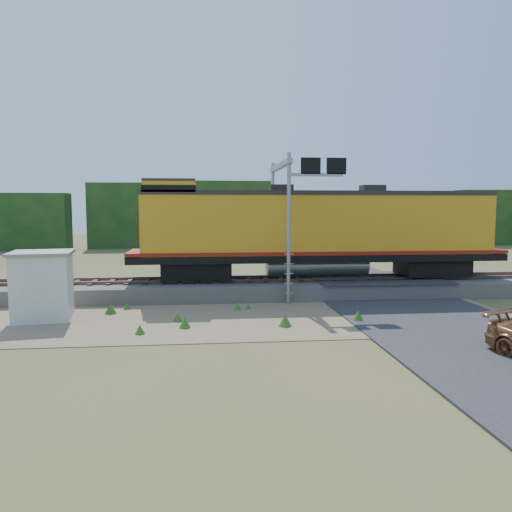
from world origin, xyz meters
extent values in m
plane|color=#475123|center=(0.00, 0.00, 0.00)|extent=(140.00, 140.00, 0.00)
cube|color=slate|center=(0.00, 6.00, 0.40)|extent=(70.00, 5.00, 0.80)
cube|color=brown|center=(0.00, 5.28, 0.88)|extent=(70.00, 0.10, 0.16)
cube|color=brown|center=(0.00, 6.72, 0.88)|extent=(70.00, 0.10, 0.16)
cube|color=#8C7754|center=(-2.00, 0.50, 0.01)|extent=(26.00, 8.00, 0.03)
cube|color=#38383A|center=(7.00, 6.00, 0.83)|extent=(7.00, 5.20, 0.06)
cube|color=#38383A|center=(7.00, 22.00, 0.04)|extent=(7.00, 24.00, 0.08)
cube|color=#163A15|center=(0.00, 38.00, 3.25)|extent=(36.00, 3.00, 6.50)
cube|color=black|center=(-2.79, 6.00, 1.41)|extent=(3.60, 2.30, 0.90)
cube|color=black|center=(10.22, 6.00, 1.41)|extent=(3.60, 2.30, 0.90)
cube|color=black|center=(3.72, 6.00, 2.04)|extent=(20.00, 3.00, 0.36)
cylinder|color=gray|center=(3.72, 6.00, 1.56)|extent=(5.50, 1.20, 1.20)
cube|color=orange|center=(3.72, 6.00, 3.77)|extent=(18.50, 2.90, 3.10)
cube|color=maroon|center=(3.72, 6.00, 2.34)|extent=(20.00, 3.05, 0.18)
cube|color=#28231E|center=(3.72, 6.00, 5.44)|extent=(18.50, 2.95, 0.24)
cube|color=orange|center=(-4.09, 6.00, 5.67)|extent=(2.60, 2.90, 0.70)
cube|color=#28231E|center=(-4.09, 6.00, 6.06)|extent=(2.60, 2.95, 0.12)
cube|color=black|center=(-4.09, 6.00, 5.62)|extent=(2.65, 2.95, 0.35)
cube|color=maroon|center=(-5.59, 6.00, 3.42)|extent=(0.10, 2.00, 1.20)
cube|color=#28231E|center=(1.72, 6.00, 5.67)|extent=(1.20, 1.00, 0.45)
cube|color=#28231E|center=(6.72, 6.00, 5.67)|extent=(1.20, 1.00, 0.45)
cube|color=silver|center=(-9.11, 1.04, 1.38)|extent=(2.50, 2.50, 2.76)
cube|color=gray|center=(-9.11, 1.04, 2.81)|extent=(2.75, 2.75, 0.13)
cylinder|color=gray|center=(1.66, 3.20, 3.65)|extent=(0.19, 0.19, 7.29)
cylinder|color=gray|center=(1.66, 8.80, 3.65)|extent=(0.19, 0.19, 7.29)
cube|color=gray|center=(1.66, 6.00, 6.87)|extent=(0.26, 6.20, 0.26)
cube|color=gray|center=(2.91, 3.20, 6.25)|extent=(2.71, 0.16, 0.16)
cube|color=black|center=(2.71, 3.20, 6.67)|extent=(0.94, 0.16, 0.78)
cube|color=black|center=(3.96, 3.20, 6.67)|extent=(0.94, 0.16, 0.78)
camera|label=1|loc=(-2.34, -20.39, 4.70)|focal=35.00mm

